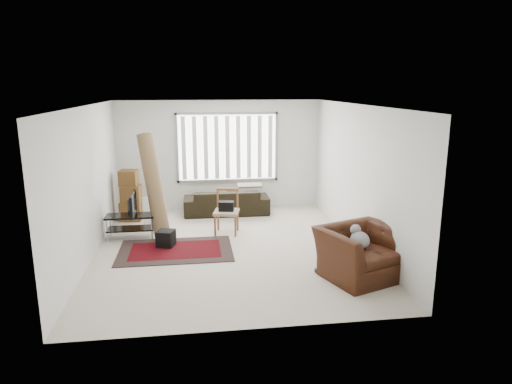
# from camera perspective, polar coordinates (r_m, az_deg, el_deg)

# --- Properties ---
(room) EXTENTS (6.00, 6.02, 2.71)m
(room) POSITION_cam_1_polar(r_m,az_deg,el_deg) (8.87, -3.49, 4.83)
(room) COLOR beige
(room) RESTS_ON ground
(persian_rug) EXTENTS (2.12, 1.42, 0.02)m
(persian_rug) POSITION_cam_1_polar(r_m,az_deg,el_deg) (8.80, -10.00, -7.20)
(persian_rug) COLOR black
(persian_rug) RESTS_ON ground
(tv_stand) EXTENTS (0.97, 0.43, 0.48)m
(tv_stand) POSITION_cam_1_polar(r_m,az_deg,el_deg) (9.63, -15.43, -3.55)
(tv_stand) COLOR black
(tv_stand) RESTS_ON ground
(tv) EXTENTS (0.10, 0.78, 0.45)m
(tv) POSITION_cam_1_polar(r_m,az_deg,el_deg) (9.54, -15.56, -1.49)
(tv) COLOR black
(tv) RESTS_ON tv_stand
(subwoofer) EXTENTS (0.39, 0.39, 0.31)m
(subwoofer) POSITION_cam_1_polar(r_m,az_deg,el_deg) (9.00, -11.20, -5.69)
(subwoofer) COLOR black
(subwoofer) RESTS_ON persian_rug
(moving_boxes) EXTENTS (0.52, 0.49, 1.17)m
(moving_boxes) POSITION_cam_1_polar(r_m,az_deg,el_deg) (10.86, -15.39, -0.61)
(moving_boxes) COLOR brown
(moving_boxes) RESTS_ON ground
(white_flatpack) EXTENTS (0.53, 0.29, 0.64)m
(white_flatpack) POSITION_cam_1_polar(r_m,az_deg,el_deg) (10.41, -12.56, -2.30)
(white_flatpack) COLOR silver
(white_flatpack) RESTS_ON ground
(rolled_rug) EXTENTS (0.75, 1.00, 2.12)m
(rolled_rug) POSITION_cam_1_polar(r_m,az_deg,el_deg) (9.49, -12.67, 0.79)
(rolled_rug) COLOR brown
(rolled_rug) RESTS_ON ground
(sofa) EXTENTS (2.05, 0.90, 0.78)m
(sofa) POSITION_cam_1_polar(r_m,az_deg,el_deg) (11.05, -3.72, -0.73)
(sofa) COLOR black
(sofa) RESTS_ON ground
(side_chair) EXTENTS (0.59, 0.59, 0.93)m
(side_chair) POSITION_cam_1_polar(r_m,az_deg,el_deg) (9.55, -3.71, -2.22)
(side_chair) COLOR #967F62
(side_chair) RESTS_ON ground
(armchair) EXTENTS (1.57, 1.47, 0.94)m
(armchair) POSITION_cam_1_polar(r_m,az_deg,el_deg) (7.60, 13.09, -6.96)
(armchair) COLOR #38180B
(armchair) RESTS_ON ground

